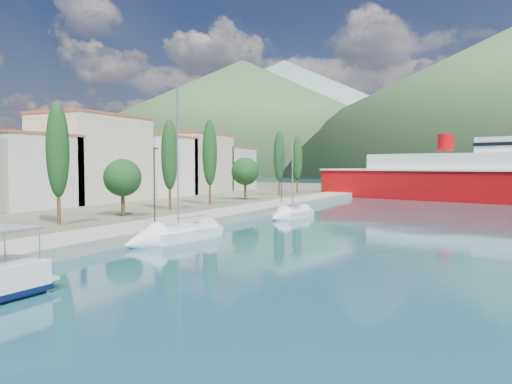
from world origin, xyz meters
The scene contains 9 objects.
ground centered at (0.00, 120.00, 0.00)m, with size 1400.00×1400.00×0.00m, color #184551.
quay centered at (-9.00, 26.00, 0.40)m, with size 5.00×88.00×0.80m, color gray.
land_strip centered at (-47.00, 36.00, 0.35)m, with size 70.00×148.00×0.70m, color #565644.
town_buildings centered at (-32.00, 36.91, 5.57)m, with size 9.20×69.20×11.30m.
tree_row centered at (-15.74, 32.09, 5.82)m, with size 3.86×62.79×10.33m.
lamp_posts centered at (-9.00, 15.79, 4.08)m, with size 0.15×47.10×6.06m.
sailboat_near centered at (-5.27, 9.73, 0.33)m, with size 3.84×8.92×12.41m.
sailboat_mid centered at (-3.64, 28.57, 0.29)m, with size 3.05×7.20×10.26m.
ferry centered at (15.73, 64.61, 3.35)m, with size 56.56×26.56×11.02m.
Camera 1 is at (15.74, -18.51, 5.39)m, focal length 35.00 mm.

